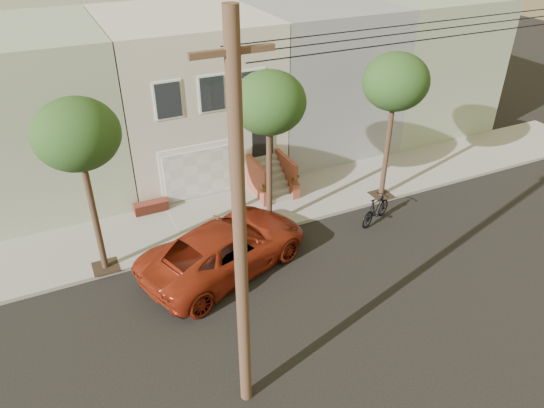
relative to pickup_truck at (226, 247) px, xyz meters
name	(u,v)px	position (x,y,z in m)	size (l,w,h in m)	color
ground	(291,292)	(1.50, -2.21, -0.88)	(90.00, 90.00, 0.00)	black
sidewalk	(233,214)	(1.50, 3.14, -0.81)	(40.00, 3.70, 0.15)	gray
house_row	(185,91)	(1.50, 8.98, 2.76)	(33.10, 11.70, 7.00)	beige
tree_left	(77,136)	(-4.00, 1.69, 4.37)	(2.70, 2.57, 6.30)	#2D2116
tree_mid	(269,104)	(2.50, 1.69, 4.37)	(2.70, 2.57, 6.30)	#2D2116
tree_right	(396,83)	(8.00, 1.69, 4.37)	(2.70, 2.57, 6.30)	#2D2116
pickup_truck	(226,247)	(0.00, 0.00, 0.00)	(2.93, 6.35, 1.76)	maroon
motorcycle	(376,209)	(6.62, 0.20, -0.29)	(0.56, 1.99, 1.19)	black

